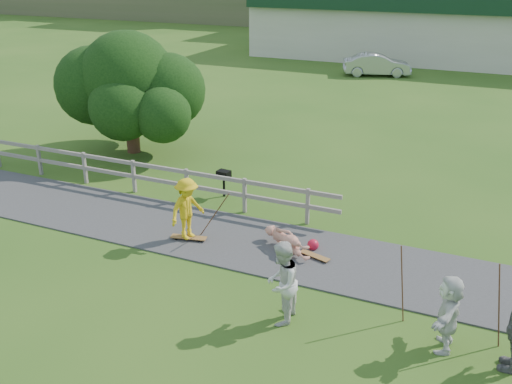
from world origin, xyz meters
TOP-DOWN VIEW (x-y plane):
  - ground at (0.00, 0.00)m, footprint 260.00×260.00m
  - path at (0.00, 1.50)m, footprint 34.00×3.00m
  - fence at (-4.62, 3.30)m, footprint 15.05×0.10m
  - strip_mall at (4.00, 34.94)m, footprint 32.50×10.75m
  - skater_rider at (-0.61, 0.97)m, footprint 0.95×1.25m
  - skater_fallen at (2.07, 1.50)m, footprint 1.28×1.62m
  - spectator_a at (3.06, -1.46)m, footprint 0.76×0.94m
  - spectator_d at (6.35, -0.99)m, footprint 0.48×1.50m
  - car_silver at (-1.19, 26.22)m, footprint 4.55×2.83m
  - tree at (-6.49, 6.78)m, footprint 5.81×5.81m
  - bbq at (-1.14, 4.16)m, footprint 0.44×0.36m
  - longboard_rider at (-0.61, 0.97)m, footprint 1.02×0.45m
  - longboard_fallen at (2.87, 1.40)m, footprint 0.86×0.43m
  - helmet at (2.67, 1.85)m, footprint 0.31×0.31m
  - pole_rider at (-0.01, 1.37)m, footprint 0.03×0.03m
  - pole_spec_left at (5.35, -0.41)m, footprint 0.03×0.03m
  - pole_spec_right at (7.23, -0.51)m, footprint 0.03×0.03m

SIDE VIEW (x-z plane):
  - ground at x=0.00m, z-range 0.00..0.00m
  - path at x=0.00m, z-range 0.00..0.04m
  - longboard_fallen at x=2.87m, z-range 0.00..0.09m
  - longboard_rider at x=-0.61m, z-range 0.00..0.11m
  - helmet at x=2.67m, z-range 0.00..0.31m
  - skater_fallen at x=2.07m, z-range 0.00..0.61m
  - bbq at x=-1.14m, z-range 0.00..0.88m
  - car_silver at x=-1.19m, z-range 0.00..1.41m
  - fence at x=-4.62m, z-range 0.17..1.27m
  - spectator_d at x=6.35m, z-range 0.00..1.62m
  - pole_rider at x=-0.01m, z-range 0.00..1.71m
  - skater_rider at x=-0.61m, z-range 0.00..1.72m
  - pole_spec_left at x=5.35m, z-range 0.00..1.78m
  - pole_spec_right at x=7.23m, z-range 0.00..1.84m
  - spectator_a at x=3.06m, z-range 0.00..1.86m
  - tree at x=-6.49m, z-range 0.00..4.18m
  - strip_mall at x=4.00m, z-range 0.03..5.13m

